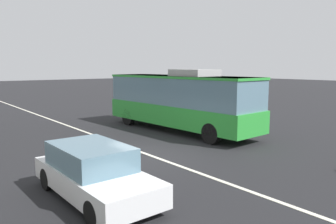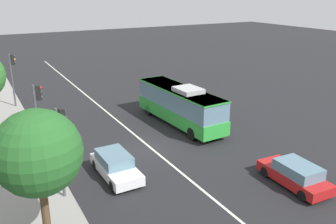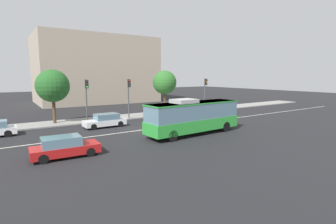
# 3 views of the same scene
# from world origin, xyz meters

# --- Properties ---
(ground_plane) EXTENTS (160.00, 160.00, 0.00)m
(ground_plane) POSITION_xyz_m (0.00, 0.00, 0.00)
(ground_plane) COLOR black
(sidewalk_kerb) EXTENTS (80.00, 3.90, 0.14)m
(sidewalk_kerb) POSITION_xyz_m (0.00, 8.64, 0.07)
(sidewalk_kerb) COLOR gray
(sidewalk_kerb) RESTS_ON ground_plane
(lane_centre_line) EXTENTS (76.00, 0.16, 0.01)m
(lane_centre_line) POSITION_xyz_m (0.00, 0.00, 0.01)
(lane_centre_line) COLOR silver
(lane_centre_line) RESTS_ON ground_plane
(transit_bus) EXTENTS (10.11, 2.98, 3.46)m
(transit_bus) POSITION_xyz_m (3.20, -4.35, 1.81)
(transit_bus) COLOR green
(transit_bus) RESTS_ON ground_plane
(sedan_white) EXTENTS (4.52, 1.86, 1.46)m
(sedan_white) POSITION_xyz_m (-2.66, 3.72, 0.72)
(sedan_white) COLOR white
(sedan_white) RESTS_ON ground_plane
(sedan_red) EXTENTS (4.57, 1.99, 1.46)m
(sedan_red) POSITION_xyz_m (-8.82, -4.99, 0.72)
(sedan_red) COLOR #B21919
(sedan_red) RESTS_ON ground_plane
(traffic_light_near_corner) EXTENTS (0.33, 0.62, 5.20)m
(traffic_light_near_corner) POSITION_xyz_m (1.84, 7.13, 3.56)
(traffic_light_near_corner) COLOR #47474C
(traffic_light_near_corner) RESTS_ON ground_plane
(traffic_light_mid_block) EXTENTS (0.32, 0.62, 5.20)m
(traffic_light_mid_block) POSITION_xyz_m (14.93, 7.10, 3.56)
(traffic_light_mid_block) COLOR #47474C
(traffic_light_mid_block) RESTS_ON ground_plane
(traffic_light_far_corner) EXTENTS (0.34, 0.62, 5.20)m
(traffic_light_far_corner) POSITION_xyz_m (-3.63, 6.94, 3.56)
(traffic_light_far_corner) COLOR #47474C
(traffic_light_far_corner) RESTS_ON ground_plane
(street_tree_kerbside_centre) EXTENTS (3.74, 3.74, 6.33)m
(street_tree_kerbside_centre) POSITION_xyz_m (-6.98, 8.62, 4.44)
(street_tree_kerbside_centre) COLOR #4C3823
(street_tree_kerbside_centre) RESTS_ON ground_plane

